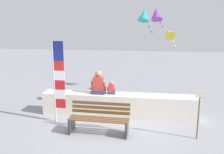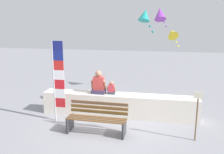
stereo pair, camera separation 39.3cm
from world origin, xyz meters
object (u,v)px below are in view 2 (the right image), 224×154
Objects in this scene: person_child at (111,89)px; flag_banner at (57,78)px; person_adult at (99,84)px; park_bench at (97,119)px; kite_yellow at (172,33)px; kite_teal at (145,15)px; kite_purple at (160,14)px; sign_post at (197,112)px.

person_child is 0.17× the size of flag_banner.
person_adult is at bearing 35.73° from flag_banner.
person_adult is at bearing 102.03° from park_bench.
kite_yellow is 1.05× the size of kite_teal.
kite_yellow is at bearing 42.45° from flag_banner.
kite_purple is (0.49, 2.58, 0.12)m from kite_teal.
park_bench is 5.07m from kite_yellow.
park_bench is 1.89m from flag_banner.
kite_teal is 3.61m from sign_post.
kite_yellow reaches higher than sign_post.
park_bench is 2.05× the size of kite_yellow.
kite_purple is (1.53, 3.09, 2.59)m from person_child.
person_adult is at bearing 155.41° from sign_post.
kite_purple reaches higher than flag_banner.
person_child is 0.48× the size of kite_purple.
park_bench is at bearing -21.82° from flag_banner.
flag_banner is at bearing 158.18° from park_bench.
kite_yellow reaches higher than park_bench.
person_child is at bearing 27.42° from flag_banner.
sign_post is (2.65, -1.42, -0.13)m from person_child.
park_bench is at bearing -119.25° from kite_yellow.
kite_purple reaches higher than person_child.
person_adult reaches higher than person_child.
sign_post is at bearing -76.05° from kite_purple.
person_child is at bearing 151.84° from sign_post.
kite_teal is at bearing 58.21° from park_bench.
kite_teal reaches higher than sign_post.
kite_yellow is 2.35m from kite_teal.
sign_post is at bearing -28.16° from person_child.
flag_banner is at bearing -144.27° from person_adult.
sign_post reaches higher than park_bench.
person_adult is 4.41m from kite_purple.
flag_banner is 4.35m from sign_post.
person_child is 0.32× the size of sign_post.
kite_yellow is (2.06, 2.52, 1.79)m from person_child.
person_child is 3.71m from kite_yellow.
flag_banner is (-1.46, 0.58, 1.05)m from park_bench.
park_bench is 1.27× the size of sign_post.
person_adult is 2.82m from kite_teal.
kite_purple is at bearing 132.40° from kite_yellow.
person_adult is 0.86× the size of kite_purple.
kite_teal reaches higher than flag_banner.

